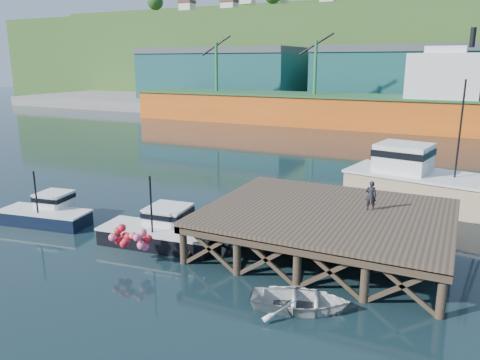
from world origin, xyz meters
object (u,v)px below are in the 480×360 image
Objects in this scene: boat_navy at (47,212)px; dinghy at (300,300)px; trawler at (440,182)px; boat_black at (161,231)px; dockworker at (371,195)px.

boat_navy reaches higher than dinghy.
trawler is 3.40× the size of dinghy.
dinghy is at bearing -19.10° from boat_navy.
boat_black is 9.52m from dinghy.
boat_navy is 0.43× the size of trawler.
trawler is at bearing 24.27° from boat_navy.
dinghy is (-3.98, -16.67, -1.33)m from trawler.
boat_navy is 17.18m from dinghy.
dinghy is at bearing -26.67° from boat_black.
trawler is 17.19m from dinghy.
boat_black is (8.01, 0.30, 0.04)m from boat_navy.
boat_black is at bearing 13.35° from dockworker.
dinghy is 2.56× the size of dockworker.
dockworker reaches higher than boat_navy.
dockworker is (-2.81, -9.28, 1.15)m from trawler.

